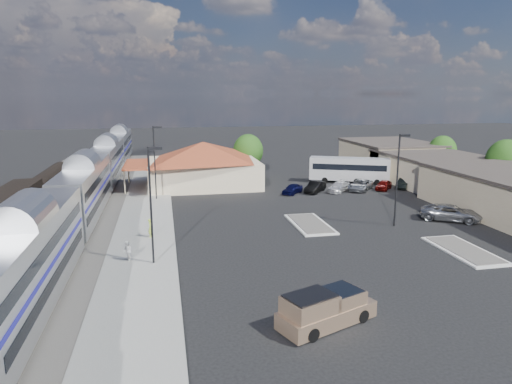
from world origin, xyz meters
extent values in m
plane|color=black|center=(0.00, 0.00, 0.00)|extent=(280.00, 280.00, 0.00)
cube|color=#4C4944|center=(-21.00, 8.00, 0.06)|extent=(16.00, 100.00, 0.12)
cube|color=gray|center=(-12.00, 6.00, 0.09)|extent=(5.50, 92.00, 0.18)
cube|color=silver|center=(-18.00, -12.29, 3.05)|extent=(3.00, 20.00, 5.00)
cube|color=black|center=(-18.00, -12.29, 0.30)|extent=(2.20, 16.00, 0.60)
cube|color=silver|center=(-18.00, 8.71, 3.05)|extent=(3.00, 20.00, 5.00)
cube|color=black|center=(-18.00, 8.71, 0.30)|extent=(2.20, 16.00, 0.60)
cube|color=silver|center=(-18.00, 29.71, 3.05)|extent=(3.00, 20.00, 5.00)
cube|color=black|center=(-18.00, 29.71, 0.30)|extent=(2.20, 16.00, 0.60)
cube|color=silver|center=(-18.00, 50.71, 3.05)|extent=(3.00, 20.00, 5.00)
cube|color=black|center=(-18.00, 50.71, 0.30)|extent=(2.20, 16.00, 0.60)
cube|color=black|center=(-24.00, 4.43, 2.20)|extent=(2.80, 14.00, 3.60)
cube|color=black|center=(-24.00, 4.43, 0.30)|extent=(2.20, 12.00, 0.60)
cylinder|color=black|center=(-24.00, 20.43, 2.10)|extent=(2.80, 14.00, 2.80)
cube|color=black|center=(-24.00, 20.43, 0.30)|extent=(2.20, 12.00, 0.60)
cube|color=beige|center=(-4.50, 24.00, 1.80)|extent=(15.00, 12.00, 3.60)
pyramid|color=maroon|center=(-4.50, 24.00, 4.90)|extent=(15.30, 12.24, 2.60)
cube|color=maroon|center=(-13.60, 24.00, 3.30)|extent=(3.20, 9.60, 0.25)
cube|color=#C6B28C|center=(28.00, 18.00, 2.00)|extent=(12.00, 18.00, 4.00)
cube|color=#3F3833|center=(28.00, 18.00, 4.15)|extent=(12.40, 18.40, 0.30)
cube|color=#C6B28C|center=(28.00, 32.00, 2.25)|extent=(12.00, 16.00, 4.50)
cube|color=#3F3833|center=(28.00, 32.00, 4.65)|extent=(12.40, 16.40, 0.30)
cube|color=silver|center=(4.00, 2.00, 0.07)|extent=(3.30, 7.50, 0.15)
cube|color=#4C4944|center=(4.00, 2.00, 0.16)|extent=(2.70, 6.90, 0.10)
cube|color=silver|center=(14.00, -8.00, 0.07)|extent=(3.30, 7.50, 0.15)
cube|color=#4C4944|center=(14.00, -8.00, 0.16)|extent=(2.70, 6.90, 0.10)
cylinder|color=black|center=(-11.00, -6.00, 4.50)|extent=(0.16, 0.16, 9.00)
cube|color=black|center=(-10.50, -6.00, 8.85)|extent=(1.00, 0.25, 0.22)
cylinder|color=black|center=(-11.00, 16.00, 4.50)|extent=(0.16, 0.16, 9.00)
cube|color=black|center=(-10.50, 16.00, 8.85)|extent=(1.00, 0.25, 0.22)
cylinder|color=black|center=(12.00, 0.00, 4.50)|extent=(0.16, 0.16, 9.00)
cube|color=black|center=(12.50, 0.00, 8.85)|extent=(1.00, 0.25, 0.22)
cylinder|color=#382314|center=(34.00, 12.00, 1.43)|extent=(0.30, 0.30, 2.86)
ellipsoid|color=#1C4E16|center=(34.00, 12.00, 4.23)|extent=(4.94, 4.94, 5.46)
cylinder|color=#382314|center=(34.00, 26.00, 1.28)|extent=(0.30, 0.30, 2.55)
ellipsoid|color=#1C4E16|center=(34.00, 26.00, 3.77)|extent=(4.41, 4.41, 4.87)
cylinder|color=#382314|center=(3.00, 30.00, 1.36)|extent=(0.30, 0.30, 2.73)
ellipsoid|color=#1C4E16|center=(3.00, 30.00, 4.03)|extent=(4.71, 4.71, 5.21)
cube|color=tan|center=(-1.31, -17.25, 0.58)|extent=(6.16, 4.13, 0.95)
cube|color=tan|center=(-1.31, -17.25, 1.32)|extent=(2.79, 2.68, 1.00)
cube|color=tan|center=(-1.31, -17.25, 1.42)|extent=(3.33, 2.90, 1.16)
cylinder|color=black|center=(0.76, -17.43, 0.38)|extent=(0.81, 0.56, 0.76)
cylinder|color=black|center=(0.05, -15.67, 0.38)|extent=(0.81, 0.56, 0.76)
cylinder|color=black|center=(-2.67, -18.82, 0.38)|extent=(0.81, 0.56, 0.76)
cylinder|color=black|center=(-3.39, -17.07, 0.38)|extent=(0.81, 0.56, 0.76)
imported|color=#97999E|center=(18.59, 0.61, 0.82)|extent=(6.40, 5.52, 1.64)
cube|color=silver|center=(16.47, 21.96, 2.03)|extent=(11.35, 6.88, 3.21)
cube|color=black|center=(16.47, 21.96, 2.42)|extent=(10.54, 6.54, 0.85)
cylinder|color=black|center=(19.64, 19.33, 0.43)|extent=(0.89, 0.61, 0.85)
cylinder|color=black|center=(20.54, 21.35, 0.43)|extent=(0.89, 0.61, 0.85)
cylinder|color=black|center=(12.92, 22.35, 0.43)|extent=(0.89, 0.61, 0.85)
cylinder|color=black|center=(13.82, 24.36, 0.43)|extent=(0.89, 0.61, 0.85)
imported|color=#B9D442|center=(-11.33, 0.57, 1.02)|extent=(0.51, 0.67, 1.67)
imported|color=silver|center=(-12.96, -5.17, 0.96)|extent=(0.82, 0.92, 1.57)
imported|color=#0C0D3D|center=(6.28, 16.23, 0.64)|extent=(3.65, 3.77, 1.28)
imported|color=black|center=(9.48, 16.53, 0.73)|extent=(3.99, 4.37, 1.45)
imported|color=silver|center=(12.68, 16.23, 0.64)|extent=(4.40, 4.41, 1.29)
imported|color=gray|center=(15.88, 16.53, 0.72)|extent=(5.17, 5.51, 1.44)
imported|color=#670E0B|center=(19.08, 16.23, 0.66)|extent=(3.71, 3.95, 1.32)
imported|color=black|center=(22.28, 16.53, 0.68)|extent=(3.84, 4.07, 1.37)
camera|label=1|loc=(-9.91, -39.50, 12.70)|focal=32.00mm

